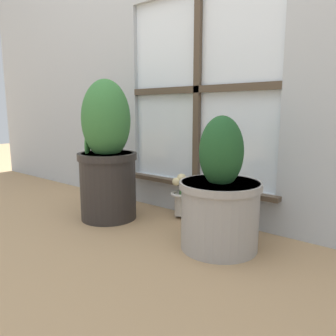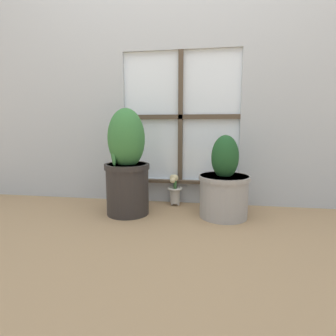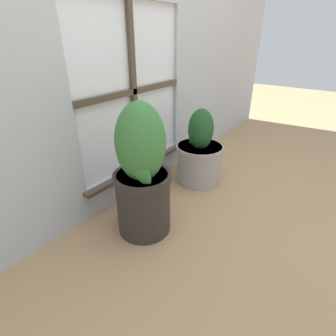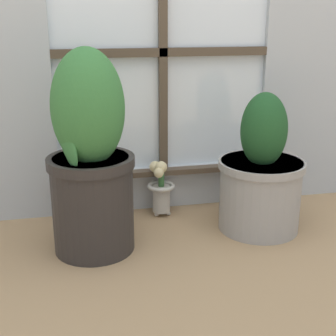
{
  "view_description": "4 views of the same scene",
  "coord_description": "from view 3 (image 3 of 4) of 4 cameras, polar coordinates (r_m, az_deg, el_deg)",
  "views": [
    {
      "loc": [
        1.02,
        -0.97,
        0.59
      ],
      "look_at": [
        0.03,
        0.24,
        0.31
      ],
      "focal_mm": 35.0,
      "sensor_mm": 36.0,
      "label": 1
    },
    {
      "loc": [
        0.23,
        -1.59,
        0.62
      ],
      "look_at": [
        -0.06,
        0.25,
        0.33
      ],
      "focal_mm": 28.0,
      "sensor_mm": 36.0,
      "label": 2
    },
    {
      "loc": [
        -1.24,
        -0.67,
        1.03
      ],
      "look_at": [
        0.01,
        0.26,
        0.23
      ],
      "focal_mm": 28.0,
      "sensor_mm": 36.0,
      "label": 3
    },
    {
      "loc": [
        -0.41,
        -1.46,
        0.84
      ],
      "look_at": [
        -0.03,
        0.28,
        0.27
      ],
      "focal_mm": 50.0,
      "sensor_mm": 36.0,
      "label": 4
    }
  ],
  "objects": [
    {
      "name": "ground_plane",
      "position": [
        1.74,
        6.67,
        -9.12
      ],
      "size": [
        10.0,
        10.0,
        0.0
      ],
      "primitive_type": "plane",
      "color": "tan"
    },
    {
      "name": "flower_vase",
      "position": [
        1.86,
        -4.99,
        -1.85
      ],
      "size": [
        0.12,
        0.12,
        0.25
      ],
      "color": "#BCB7AD",
      "rests_on": "ground_plane"
    },
    {
      "name": "potted_plant_left",
      "position": [
        1.4,
        -5.64,
        -1.87
      ],
      "size": [
        0.32,
        0.32,
        0.75
      ],
      "color": "#2D2826",
      "rests_on": "ground_plane"
    },
    {
      "name": "potted_plant_right",
      "position": [
        1.98,
        6.82,
        2.9
      ],
      "size": [
        0.35,
        0.35,
        0.57
      ],
      "color": "#9E9993",
      "rests_on": "ground_plane"
    }
  ]
}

